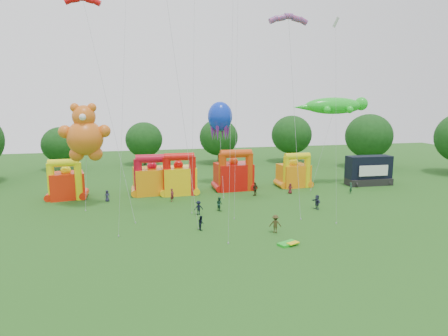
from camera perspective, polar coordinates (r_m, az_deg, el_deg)
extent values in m
plane|color=#245919|center=(34.51, 5.53, -13.72)|extent=(160.00, 160.00, 0.00)
cylinder|color=#352314|center=(86.06, 19.82, 1.30)|extent=(0.44, 0.44, 3.72)
ellipsoid|color=#143E13|center=(85.55, 19.99, 4.31)|extent=(9.30, 9.30, 8.89)
cylinder|color=#352314|center=(89.44, 9.55, 1.98)|extent=(0.44, 0.44, 3.51)
ellipsoid|color=#143E13|center=(88.97, 9.63, 4.72)|extent=(8.77, 8.78, 8.39)
cylinder|color=#352314|center=(86.26, -0.76, 1.76)|extent=(0.44, 0.44, 3.30)
ellipsoid|color=#143E13|center=(85.79, -0.77, 4.43)|extent=(8.25, 8.25, 7.88)
cylinder|color=#352314|center=(86.39, -11.27, 1.51)|extent=(0.44, 0.44, 3.09)
ellipsoid|color=#143E13|center=(85.94, -11.36, 4.01)|extent=(7.72, 7.72, 7.38)
cylinder|color=#352314|center=(84.89, -22.17, 0.76)|extent=(0.44, 0.44, 2.88)
ellipsoid|color=#143E13|center=(84.45, -22.32, 3.11)|extent=(7.20, 7.20, 6.88)
cube|color=red|center=(60.03, -21.54, -2.33)|extent=(5.12, 4.41, 3.67)
cylinder|color=#F9F60D|center=(58.92, -23.47, -1.89)|extent=(0.99, 0.99, 5.24)
cylinder|color=#F9F60D|center=(58.36, -20.07, -1.78)|extent=(0.99, 0.99, 5.24)
cylinder|color=#F9F60D|center=(58.17, -21.94, 0.69)|extent=(4.02, 1.04, 1.04)
sphere|color=#F9F60D|center=(59.64, -21.67, -0.32)|extent=(1.40, 1.40, 1.40)
cube|color=orange|center=(59.59, -10.20, -1.80)|extent=(5.62, 4.68, 3.80)
cylinder|color=red|center=(57.90, -12.16, -1.39)|extent=(1.15, 1.15, 5.43)
cylinder|color=red|center=(58.07, -8.14, -1.23)|extent=(1.15, 1.15, 5.43)
cylinder|color=red|center=(57.49, -10.23, 1.35)|extent=(4.65, 1.21, 1.21)
sphere|color=red|center=(59.19, -10.26, 0.28)|extent=(1.40, 1.40, 1.40)
cube|color=yellow|center=(58.93, -6.49, -1.76)|extent=(4.97, 4.09, 3.97)
cylinder|color=red|center=(57.26, -8.19, -1.27)|extent=(1.04, 1.04, 5.67)
cylinder|color=red|center=(57.66, -4.54, -1.12)|extent=(1.04, 1.04, 5.67)
cylinder|color=red|center=(56.96, -6.41, 1.60)|extent=(4.20, 1.09, 1.09)
sphere|color=red|center=(58.52, -6.54, 0.43)|extent=(1.40, 1.40, 1.40)
cube|color=red|center=(61.54, 1.35, -1.18)|extent=(5.62, 4.65, 4.01)
cylinder|color=#CE3C0B|center=(59.44, -0.22, -0.73)|extent=(1.17, 1.17, 5.74)
cylinder|color=#CE3C0B|center=(60.46, 3.62, -0.57)|extent=(1.17, 1.17, 5.74)
cylinder|color=#CE3C0B|center=(59.46, 1.73, 2.07)|extent=(4.73, 1.23, 1.23)
sphere|color=#CE3C0B|center=(61.15, 1.36, 0.94)|extent=(1.40, 1.40, 1.40)
cube|color=orange|center=(64.52, 9.89, -1.04)|extent=(4.93, 4.16, 3.52)
cylinder|color=yellow|center=(62.54, 8.88, -0.65)|extent=(0.99, 0.99, 5.03)
cylinder|color=yellow|center=(63.90, 11.81, -0.51)|extent=(0.99, 0.99, 5.03)
cylinder|color=yellow|center=(62.80, 10.43, 1.68)|extent=(4.00, 1.04, 1.04)
sphere|color=yellow|center=(64.16, 9.94, 0.77)|extent=(1.40, 1.40, 1.40)
cube|color=black|center=(68.90, 19.94, -1.82)|extent=(7.29, 2.87, 1.10)
cube|color=black|center=(68.65, 19.97, 0.14)|extent=(7.29, 2.52, 3.62)
cube|color=white|center=(67.54, 20.60, -0.36)|extent=(4.99, 0.19, 1.70)
cylinder|color=black|center=(66.51, 18.33, -2.26)|extent=(0.30, 0.90, 0.90)
cylinder|color=black|center=(69.65, 22.42, -1.98)|extent=(0.30, 0.90, 0.90)
sphere|color=orange|center=(53.46, -19.23, 4.09)|extent=(4.50, 4.50, 4.50)
sphere|color=orange|center=(53.29, -19.39, 6.93)|extent=(2.86, 2.86, 2.86)
sphere|color=orange|center=(53.38, -20.56, 8.08)|extent=(1.12, 1.12, 1.12)
sphere|color=orange|center=(53.15, -18.36, 8.20)|extent=(1.12, 1.12, 1.12)
sphere|color=orange|center=(53.71, -21.78, 4.84)|extent=(1.64, 1.64, 1.64)
sphere|color=orange|center=(53.18, -16.75, 5.08)|extent=(1.64, 1.64, 1.64)
sphere|color=orange|center=(53.82, -20.30, 1.87)|extent=(1.84, 1.84, 1.84)
sphere|color=orange|center=(53.57, -17.91, 1.97)|extent=(1.84, 1.84, 1.84)
sphere|color=white|center=(51.92, -19.56, 6.86)|extent=(0.82, 0.82, 0.82)
ellipsoid|color=green|center=(65.75, 15.41, 8.57)|extent=(9.77, 3.05, 2.60)
sphere|color=green|center=(68.12, 19.00, 8.66)|extent=(2.10, 2.10, 2.10)
cone|color=green|center=(63.57, 11.41, 8.52)|extent=(3.82, 1.53, 1.53)
sphere|color=green|center=(68.01, 16.21, 8.08)|extent=(1.14, 1.14, 1.14)
sphere|color=green|center=(65.36, 17.51, 7.96)|extent=(1.14, 1.14, 1.14)
sphere|color=green|center=(66.25, 13.29, 8.17)|extent=(1.14, 1.14, 1.14)
sphere|color=green|center=(63.52, 14.51, 8.06)|extent=(1.14, 1.14, 1.14)
ellipsoid|color=#0D2FC9|center=(64.38, -0.57, 7.36)|extent=(3.95, 3.95, 4.74)
cone|color=#591E8C|center=(64.79, 0.54, 5.45)|extent=(0.89, 0.89, 3.16)
cone|color=#591E8C|center=(65.73, -0.23, 5.51)|extent=(0.89, 0.89, 3.16)
cone|color=#591E8C|center=(65.46, -1.33, 5.49)|extent=(0.89, 0.89, 3.16)
cone|color=#591E8C|center=(64.25, -1.69, 5.41)|extent=(0.89, 0.89, 3.16)
cone|color=#591E8C|center=(63.29, -0.93, 5.34)|extent=(0.89, 0.89, 3.16)
cone|color=#591E8C|center=(63.57, 0.21, 5.37)|extent=(0.89, 0.89, 3.16)
cube|color=white|center=(51.69, 15.70, 19.40)|extent=(1.02, 1.02, 1.10)
cube|color=green|center=(39.29, 9.12, -10.61)|extent=(2.23, 1.71, 0.24)
cube|color=yellow|center=(39.13, 9.85, -10.50)|extent=(1.34, 1.02, 0.10)
imported|color=#282843|center=(56.54, -16.35, -3.84)|extent=(0.89, 0.73, 1.57)
imported|color=maroon|center=(54.69, -7.41, -3.86)|extent=(0.76, 0.77, 1.79)
imported|color=#183D2C|center=(49.88, -0.67, -5.14)|extent=(0.97, 1.05, 1.75)
imported|color=black|center=(48.26, -3.66, -5.70)|extent=(1.17, 0.75, 1.72)
imported|color=#372516|center=(57.67, 4.47, -3.00)|extent=(1.23, 1.01, 1.97)
imported|color=#272B41|center=(51.90, 13.13, -4.75)|extent=(0.79, 1.78, 1.85)
imported|color=#5A191D|center=(59.54, 9.44, -2.91)|extent=(0.86, 0.69, 1.53)
imported|color=#183D29|center=(61.81, 17.68, -2.73)|extent=(0.70, 0.68, 1.63)
imported|color=black|center=(42.86, -3.29, -7.83)|extent=(0.61, 0.77, 1.54)
imported|color=#3B3317|center=(42.15, 7.35, -7.92)|extent=(1.42, 1.10, 1.93)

